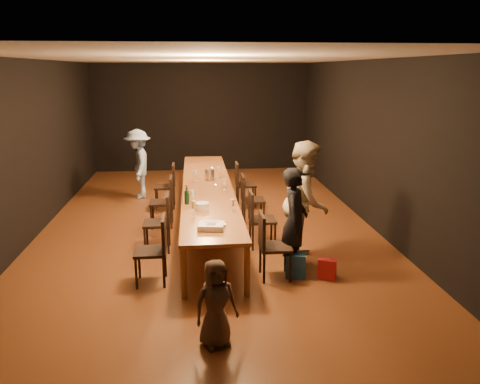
{
  "coord_description": "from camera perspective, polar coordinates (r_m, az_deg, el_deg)",
  "views": [
    {
      "loc": [
        -0.24,
        -8.36,
        2.82
      ],
      "look_at": [
        0.46,
        -1.47,
        1.0
      ],
      "focal_mm": 35.0,
      "sensor_mm": 36.0,
      "label": 1
    }
  ],
  "objects": [
    {
      "name": "ground",
      "position": [
        8.82,
        -3.92,
        -3.96
      ],
      "size": [
        10.0,
        10.0,
        0.0
      ],
      "primitive_type": "plane",
      "color": "#472911",
      "rests_on": "ground"
    },
    {
      "name": "room_shell",
      "position": [
        8.39,
        -4.17,
        9.6
      ],
      "size": [
        6.04,
        10.04,
        3.02
      ],
      "color": "black",
      "rests_on": "ground"
    },
    {
      "name": "table",
      "position": [
        8.62,
        -4.0,
        0.46
      ],
      "size": [
        0.9,
        6.0,
        0.75
      ],
      "color": "brown",
      "rests_on": "ground"
    },
    {
      "name": "chair_right_0",
      "position": [
        6.5,
        4.32,
        -6.57
      ],
      "size": [
        0.42,
        0.42,
        0.93
      ],
      "primitive_type": null,
      "rotation": [
        0.0,
        0.0,
        -1.57
      ],
      "color": "black",
      "rests_on": "ground"
    },
    {
      "name": "chair_right_1",
      "position": [
        7.61,
        2.76,
        -3.32
      ],
      "size": [
        0.42,
        0.42,
        0.93
      ],
      "primitive_type": null,
      "rotation": [
        0.0,
        0.0,
        -1.57
      ],
      "color": "black",
      "rests_on": "ground"
    },
    {
      "name": "chair_right_2",
      "position": [
        8.75,
        1.6,
        -0.9
      ],
      "size": [
        0.42,
        0.42,
        0.93
      ],
      "primitive_type": null,
      "rotation": [
        0.0,
        0.0,
        -1.57
      ],
      "color": "black",
      "rests_on": "ground"
    },
    {
      "name": "chair_right_3",
      "position": [
        9.9,
        0.71,
        0.96
      ],
      "size": [
        0.42,
        0.42,
        0.93
      ],
      "primitive_type": null,
      "rotation": [
        0.0,
        0.0,
        -1.57
      ],
      "color": "black",
      "rests_on": "ground"
    },
    {
      "name": "chair_left_0",
      "position": [
        6.43,
        -10.88,
        -7.03
      ],
      "size": [
        0.42,
        0.42,
        0.93
      ],
      "primitive_type": null,
      "rotation": [
        0.0,
        0.0,
        1.57
      ],
      "color": "black",
      "rests_on": "ground"
    },
    {
      "name": "chair_left_1",
      "position": [
        7.56,
        -10.13,
        -3.67
      ],
      "size": [
        0.42,
        0.42,
        0.93
      ],
      "primitive_type": null,
      "rotation": [
        0.0,
        0.0,
        1.57
      ],
      "color": "black",
      "rests_on": "ground"
    },
    {
      "name": "chair_left_2",
      "position": [
        8.7,
        -9.58,
        -1.19
      ],
      "size": [
        0.42,
        0.42,
        0.93
      ],
      "primitive_type": null,
      "rotation": [
        0.0,
        0.0,
        1.57
      ],
      "color": "black",
      "rests_on": "ground"
    },
    {
      "name": "chair_left_3",
      "position": [
        9.86,
        -9.15,
        0.71
      ],
      "size": [
        0.42,
        0.42,
        0.93
      ],
      "primitive_type": null,
      "rotation": [
        0.0,
        0.0,
        1.57
      ],
      "color": "black",
      "rests_on": "ground"
    },
    {
      "name": "woman_birthday",
      "position": [
        6.61,
        6.67,
        -3.51
      ],
      "size": [
        0.51,
        0.64,
        1.52
      ],
      "primitive_type": "imported",
      "rotation": [
        0.0,
        0.0,
        1.29
      ],
      "color": "black",
      "rests_on": "ground"
    },
    {
      "name": "woman_tan",
      "position": [
        7.04,
        8.02,
        -1.16
      ],
      "size": [
        0.94,
        1.06,
        1.82
      ],
      "primitive_type": "imported",
      "rotation": [
        0.0,
        0.0,
        1.24
      ],
      "color": "beige",
      "rests_on": "ground"
    },
    {
      "name": "man_blue",
      "position": [
        10.72,
        -12.28,
        3.37
      ],
      "size": [
        0.71,
        1.07,
        1.55
      ],
      "primitive_type": "imported",
      "rotation": [
        0.0,
        0.0,
        -1.43
      ],
      "color": "#819DC7",
      "rests_on": "ground"
    },
    {
      "name": "child",
      "position": [
        4.97,
        -2.96,
        -13.4
      ],
      "size": [
        0.54,
        0.44,
        0.95
      ],
      "primitive_type": "imported",
      "rotation": [
        0.0,
        0.0,
        0.34
      ],
      "color": "#463327",
      "rests_on": "ground"
    },
    {
      "name": "gift_bag_red",
      "position": [
        6.67,
        10.56,
        -9.2
      ],
      "size": [
        0.28,
        0.22,
        0.29
      ],
      "primitive_type": "cube",
      "rotation": [
        0.0,
        0.0,
        -0.43
      ],
      "color": "#B41B28",
      "rests_on": "ground"
    },
    {
      "name": "gift_bag_blue",
      "position": [
        6.65,
        6.81,
        -8.87
      ],
      "size": [
        0.31,
        0.24,
        0.34
      ],
      "primitive_type": "cube",
      "rotation": [
        0.0,
        0.0,
        -0.26
      ],
      "color": "#245E9E",
      "rests_on": "ground"
    },
    {
      "name": "birthday_cake",
      "position": [
        6.27,
        -3.53,
        -4.19
      ],
      "size": [
        0.38,
        0.32,
        0.08
      ],
      "rotation": [
        0.0,
        0.0,
        -0.15
      ],
      "color": "white",
      "rests_on": "table"
    },
    {
      "name": "plate_stack",
      "position": [
        7.11,
        -4.63,
        -1.77
      ],
      "size": [
        0.27,
        0.27,
        0.12
      ],
      "primitive_type": "cylinder",
      "rotation": [
        0.0,
        0.0,
        0.38
      ],
      "color": "white",
      "rests_on": "table"
    },
    {
      "name": "champagne_bottle",
      "position": [
        7.43,
        -6.5,
        -0.28
      ],
      "size": [
        0.1,
        0.1,
        0.32
      ],
      "primitive_type": null,
      "rotation": [
        0.0,
        0.0,
        0.41
      ],
      "color": "black",
      "rests_on": "table"
    },
    {
      "name": "ice_bucket",
      "position": [
        9.08,
        -3.72,
        2.16
      ],
      "size": [
        0.2,
        0.2,
        0.2
      ],
      "primitive_type": "cylinder",
      "rotation": [
        0.0,
        0.0,
        -0.09
      ],
      "color": "#AAAAAF",
      "rests_on": "table"
    },
    {
      "name": "wineglass_0",
      "position": [
        6.9,
        -5.66,
        -1.91
      ],
      "size": [
        0.06,
        0.06,
        0.21
      ],
      "primitive_type": null,
      "color": "beige",
      "rests_on": "table"
    },
    {
      "name": "wineglass_1",
      "position": [
        6.95,
        -0.95,
        -1.71
      ],
      "size": [
        0.06,
        0.06,
        0.21
      ],
      "primitive_type": null,
      "color": "beige",
      "rests_on": "table"
    },
    {
      "name": "wineglass_2",
      "position": [
        7.5,
        -5.8,
        -0.57
      ],
      "size": [
        0.06,
        0.06,
        0.21
      ],
      "primitive_type": null,
      "color": "silver",
      "rests_on": "table"
    },
    {
      "name": "wineglass_3",
      "position": [
        8.26,
        -1.88,
        0.93
      ],
      "size": [
        0.06,
        0.06,
        0.21
      ],
      "primitive_type": null,
      "color": "beige",
      "rests_on": "table"
    },
    {
      "name": "wineglass_4",
      "position": [
        8.98,
        -5.45,
        2.0
      ],
      "size": [
        0.06,
        0.06,
        0.21
      ],
      "primitive_type": null,
      "color": "silver",
      "rests_on": "table"
    },
    {
      "name": "wineglass_5",
      "position": [
        9.32,
        -2.58,
        2.52
      ],
      "size": [
        0.06,
        0.06,
        0.21
      ],
      "primitive_type": null,
      "color": "silver",
      "rests_on": "table"
    },
    {
      "name": "tealight_near",
      "position": [
        6.38,
        -1.96,
        -4.06
      ],
      "size": [
        0.05,
        0.05,
        0.03
      ],
      "primitive_type": "cylinder",
      "color": "#B2B7B2",
      "rests_on": "table"
    },
    {
      "name": "tealight_mid",
      "position": [
        8.55,
        -2.99,
        0.79
      ],
      "size": [
        0.05,
        0.05,
        0.03
      ],
      "primitive_type": "cylinder",
      "color": "#B2B7B2",
      "rests_on": "table"
    },
    {
      "name": "tealight_far",
      "position": [
        10.05,
        -3.43,
        2.89
      ],
      "size": [
        0.05,
        0.05,
        0.03
      ],
      "primitive_type": "cylinder",
      "color": "#B2B7B2",
      "rests_on": "table"
    }
  ]
}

